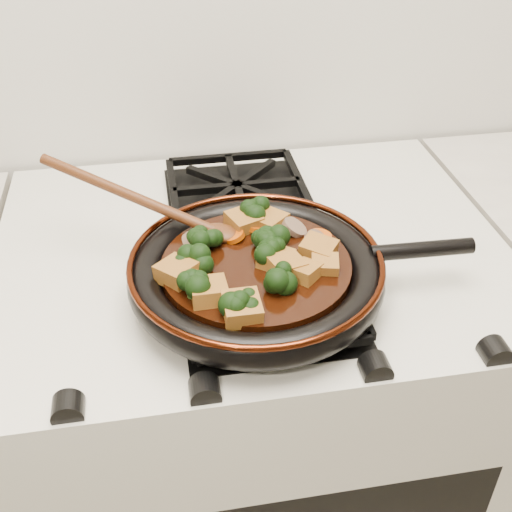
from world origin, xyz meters
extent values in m
cube|color=beige|center=(0.00, 1.69, 0.45)|extent=(0.76, 0.60, 0.90)
cylinder|color=black|center=(-0.01, 1.57, 0.93)|extent=(0.31, 0.31, 0.01)
torus|color=black|center=(-0.01, 1.57, 0.94)|extent=(0.33, 0.33, 0.04)
torus|color=#431709|center=(-0.01, 1.57, 0.96)|extent=(0.33, 0.33, 0.01)
cylinder|color=black|center=(0.21, 1.56, 0.96)|extent=(0.14, 0.03, 0.02)
cylinder|color=black|center=(-0.01, 1.57, 0.95)|extent=(0.25, 0.25, 0.02)
cube|color=#8F5C21|center=(-0.02, 1.65, 0.97)|extent=(0.05, 0.06, 0.03)
cube|color=#8F5C21|center=(-0.08, 1.51, 0.97)|extent=(0.04, 0.05, 0.03)
cube|color=#8F5C21|center=(0.07, 1.54, 0.97)|extent=(0.04, 0.04, 0.02)
cube|color=#8F5C21|center=(-0.12, 1.55, 0.97)|extent=(0.06, 0.06, 0.03)
cube|color=#8F5C21|center=(-0.05, 1.47, 0.97)|extent=(0.05, 0.05, 0.03)
cube|color=#8F5C21|center=(0.04, 1.53, 0.97)|extent=(0.05, 0.05, 0.02)
cube|color=#8F5C21|center=(0.02, 1.54, 0.97)|extent=(0.05, 0.05, 0.03)
cube|color=#8F5C21|center=(0.07, 1.57, 0.97)|extent=(0.06, 0.06, 0.03)
cube|color=#8F5C21|center=(0.02, 1.65, 0.97)|extent=(0.06, 0.05, 0.02)
cube|color=#8F5C21|center=(0.01, 1.56, 0.97)|extent=(0.06, 0.06, 0.03)
cylinder|color=#AF3F04|center=(0.00, 1.65, 0.96)|extent=(0.03, 0.03, 0.02)
cylinder|color=#AF3F04|center=(0.08, 1.61, 0.96)|extent=(0.03, 0.03, 0.01)
cylinder|color=#AF3F04|center=(-0.10, 1.54, 0.96)|extent=(0.03, 0.03, 0.02)
cylinder|color=#AF3F04|center=(-0.03, 1.63, 0.96)|extent=(0.03, 0.03, 0.02)
cylinder|color=brown|center=(0.05, 1.63, 0.97)|extent=(0.04, 0.04, 0.03)
cylinder|color=brown|center=(0.07, 1.59, 0.97)|extent=(0.05, 0.05, 0.03)
cylinder|color=brown|center=(-0.09, 1.61, 0.97)|extent=(0.03, 0.04, 0.03)
cylinder|color=brown|center=(-0.09, 1.52, 0.97)|extent=(0.04, 0.03, 0.03)
ellipsoid|color=#4C2510|center=(-0.05, 1.64, 0.96)|extent=(0.07, 0.06, 0.02)
cylinder|color=#4C2510|center=(-0.17, 1.70, 1.00)|extent=(0.02, 0.02, 0.27)
camera|label=1|loc=(-0.13, 0.92, 1.45)|focal=45.00mm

